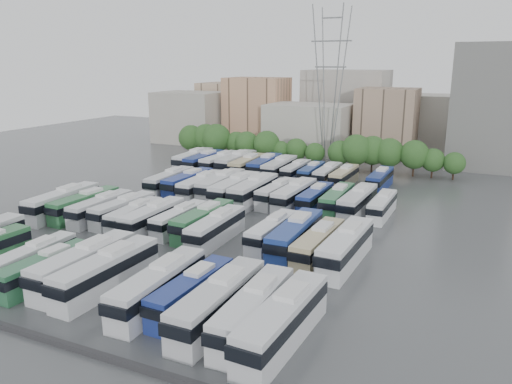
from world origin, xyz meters
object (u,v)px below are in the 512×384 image
at_px(bus_r0_s5, 45,269).
at_px(bus_r3_s9, 328,174).
at_px(bus_r0_s4, 33,259).
at_px(bus_r0_s10, 192,291).
at_px(bus_r0_s12, 254,310).
at_px(bus_r2_s8, 277,193).
at_px(bus_r2_s10, 315,198).
at_px(bus_r0_s7, 107,271).
at_px(bus_r0_s6, 84,264).
at_px(bus_r2_s2, 170,181).
at_px(bus_r2_s11, 337,200).
at_px(bus_r1_s4, 135,215).
at_px(bus_r3_s12, 380,180).
at_px(bus_r2_s3, 188,182).
at_px(bus_r3_s7, 296,171).
at_px(bus_r3_s1, 205,162).
at_px(bus_r3_s6, 279,168).
at_px(bus_r1_s0, 63,202).
at_px(bus_r1_s12, 318,244).
at_px(bus_r0_s11, 219,302).
at_px(bus_r1_s3, 123,210).
at_px(bus_r2_s5, 221,185).
at_px(bus_r2_s6, 235,189).
at_px(bus_r0_s13, 283,321).
at_px(bus_r2_s9, 294,195).
at_px(bus_r1_s6, 179,219).
at_px(bus_r1_s8, 216,228).
at_px(bus_r2_s4, 201,186).
at_px(bus_r1_s2, 101,208).
at_px(bus_r1_s10, 272,232).
at_px(bus_r1_s5, 153,218).
at_px(electricity_pylon, 330,78).
at_px(bus_r1_s7, 203,221).
at_px(bus_r3_s5, 265,166).
at_px(bus_r2_s7, 254,191).
at_px(bus_r3_s10, 344,177).
at_px(bus_r3_s8, 311,173).
at_px(bus_r0_s9, 159,286).
at_px(bus_r3_s0, 194,160).
at_px(apartment_tower, 487,107).
at_px(bus_r1_s1, 85,204).
at_px(bus_r1_s11, 295,236).

bearing_deg(bus_r0_s5, bus_r3_s9, 78.15).
relative_size(bus_r0_s4, bus_r0_s10, 0.96).
height_order(bus_r0_s12, bus_r2_s8, bus_r0_s12).
bearing_deg(bus_r2_s10, bus_r0_s7, -103.92).
xyz_separation_m(bus_r0_s6, bus_r2_s2, (-13.37, 34.93, -0.11)).
bearing_deg(bus_r0_s4, bus_r2_s11, 55.32).
distance_m(bus_r0_s5, bus_r1_s4, 18.97).
relative_size(bus_r0_s10, bus_r3_s12, 0.99).
bearing_deg(bus_r2_s3, bus_r3_s7, 54.84).
distance_m(bus_r3_s1, bus_r3_s6, 16.70).
xyz_separation_m(bus_r1_s0, bus_r1_s4, (13.09, 0.08, -0.37)).
height_order(bus_r1_s12, bus_r2_s3, bus_r2_s3).
bearing_deg(bus_r1_s4, bus_r3_s7, 71.61).
bearing_deg(bus_r0_s11, bus_r1_s3, 143.92).
xyz_separation_m(bus_r0_s6, bus_r2_s5, (-3.47, 35.54, 0.03)).
bearing_deg(bus_r2_s6, bus_r2_s2, 176.67).
distance_m(bus_r0_s13, bus_r2_s9, 39.43).
bearing_deg(bus_r1_s6, bus_r3_s7, 85.30).
bearing_deg(bus_r1_s8, bus_r2_s4, 124.56).
height_order(bus_r1_s2, bus_r1_s6, bus_r1_s2).
bearing_deg(bus_r1_s10, bus_r2_s2, 149.56).
xyz_separation_m(bus_r1_s6, bus_r1_s10, (13.40, 0.41, 0.06)).
bearing_deg(bus_r2_s2, bus_r2_s4, -6.87).
bearing_deg(bus_r3_s12, bus_r1_s8, -108.95).
relative_size(bus_r0_s6, bus_r1_s5, 1.10).
xyz_separation_m(electricity_pylon, bus_r0_s4, (-10.35, -73.50, -16.96)).
bearing_deg(bus_r1_s0, bus_r1_s7, 0.96).
bearing_deg(bus_r1_s0, bus_r0_s6, -42.80).
relative_size(bus_r0_s13, bus_r1_s0, 1.00).
xyz_separation_m(bus_r1_s4, bus_r1_s10, (19.97, 1.59, 0.06)).
distance_m(bus_r1_s7, bus_r2_s9, 18.11).
xyz_separation_m(bus_r3_s5, bus_r3_s12, (23.01, -1.12, -0.25)).
bearing_deg(bus_r1_s10, bus_r1_s3, -177.63).
xyz_separation_m(bus_r1_s10, bus_r3_s6, (-13.07, 34.36, 0.28)).
distance_m(bus_r0_s7, bus_r2_s7, 34.82).
bearing_deg(bus_r0_s5, bus_r0_s11, 3.25).
bearing_deg(bus_r1_s10, bus_r3_s10, 91.45).
height_order(bus_r1_s3, bus_r1_s12, bus_r1_s12).
bearing_deg(bus_r3_s8, bus_r0_s7, -94.92).
bearing_deg(bus_r2_s4, bus_r3_s8, 52.86).
relative_size(bus_r0_s9, bus_r3_s12, 1.12).
distance_m(bus_r3_s0, bus_r3_s7, 23.18).
relative_size(apartment_tower, bus_r1_s10, 2.29).
xyz_separation_m(bus_r0_s5, bus_r0_s10, (16.48, 1.72, 0.06)).
distance_m(bus_r0_s13, bus_r1_s1, 43.89).
relative_size(bus_r0_s12, bus_r2_s8, 1.10).
xyz_separation_m(bus_r0_s9, bus_r3_s1, (-26.50, 53.31, 0.00)).
bearing_deg(bus_r1_s11, bus_r3_s5, 117.98).
distance_m(bus_r1_s8, bus_r2_s3, 25.23).
bearing_deg(bus_r3_s8, bus_r3_s1, -179.97).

